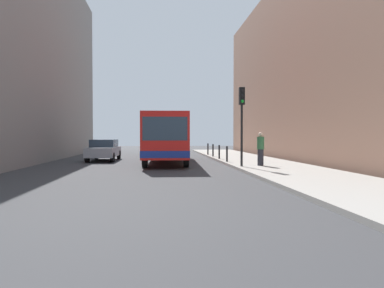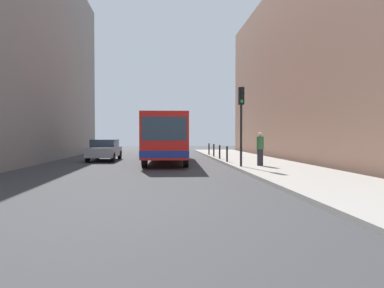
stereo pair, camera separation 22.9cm
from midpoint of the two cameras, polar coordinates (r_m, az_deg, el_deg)
ground_plane at (r=19.29m, az=-3.07°, el=-3.80°), size 80.00×80.00×0.00m
sidewalk at (r=20.21m, az=12.45°, el=-3.38°), size 4.40×40.00×0.15m
building_right at (r=26.67m, az=22.70°, el=11.92°), size 7.00×32.00×13.34m
bus at (r=22.83m, az=-3.91°, el=1.33°), size 2.96×11.11×3.00m
car_beside_bus at (r=24.71m, az=-14.06°, el=-0.89°), size 1.95×4.44×1.48m
car_behind_bus at (r=34.12m, az=-5.27°, el=-0.25°), size 2.07×4.50×1.48m
traffic_light at (r=17.97m, az=8.57°, el=5.40°), size 0.28×0.33×4.10m
bollard_near at (r=21.15m, az=6.17°, el=-1.65°), size 0.11×0.11×0.95m
bollard_mid at (r=23.77m, az=4.91°, el=-1.32°), size 0.11×0.11×0.95m
bollard_far at (r=26.40m, az=3.90°, el=-1.05°), size 0.11×0.11×0.95m
bollard_farthest at (r=29.04m, az=3.08°, el=-0.83°), size 0.11×0.11×0.95m
pedestrian_near_signal at (r=18.61m, az=11.63°, el=-0.79°), size 0.38×0.38×1.78m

